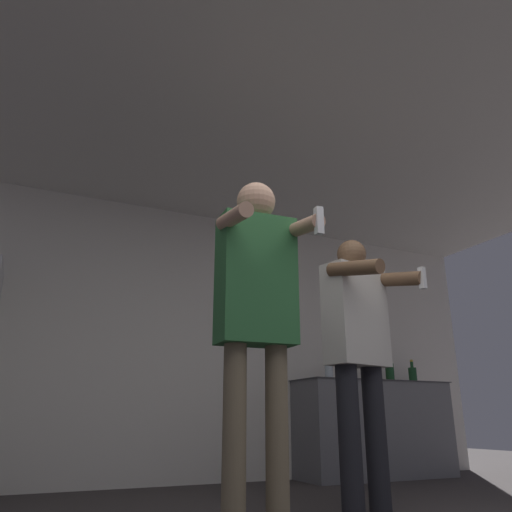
{
  "coord_description": "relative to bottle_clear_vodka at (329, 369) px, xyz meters",
  "views": [
    {
      "loc": [
        -1.29,
        -1.33,
        0.55
      ],
      "look_at": [
        -0.24,
        0.95,
        1.37
      ],
      "focal_mm": 35.0,
      "sensor_mm": 36.0,
      "label": 1
    }
  ],
  "objects": [
    {
      "name": "counter",
      "position": [
        0.55,
        0.07,
        -0.56
      ],
      "size": [
        1.64,
        0.57,
        0.92
      ],
      "color": "slate",
      "rests_on": "ground_plane"
    },
    {
      "name": "ceiling_slab",
      "position": [
        -1.44,
        -1.28,
        1.56
      ],
      "size": [
        7.0,
        3.77,
        0.05
      ],
      "color": "silver",
      "rests_on": "wall_back"
    },
    {
      "name": "bottle_clear_vodka",
      "position": [
        0.0,
        0.0,
        0.0
      ],
      "size": [
        0.08,
        0.08,
        0.27
      ],
      "color": "silver",
      "rests_on": "counter"
    },
    {
      "name": "person_woman_foreground",
      "position": [
        -1.69,
        -1.97,
        0.08
      ],
      "size": [
        0.47,
        0.49,
        1.79
      ],
      "color": "#75664C",
      "rests_on": "ground_plane"
    },
    {
      "name": "bottle_green_wine",
      "position": [
        1.05,
        0.0,
        -0.01
      ],
      "size": [
        0.08,
        0.08,
        0.24
      ],
      "color": "#194723",
      "rests_on": "counter"
    },
    {
      "name": "bottle_brown_liquor",
      "position": [
        0.55,
        0.0,
        0.02
      ],
      "size": [
        0.09,
        0.09,
        0.3
      ],
      "color": "maroon",
      "rests_on": "counter"
    },
    {
      "name": "person_man_side",
      "position": [
        -0.79,
        -1.58,
        -0.01
      ],
      "size": [
        0.59,
        0.6,
        1.72
      ],
      "color": "black",
      "rests_on": "ground_plane"
    },
    {
      "name": "wall_back",
      "position": [
        -1.44,
        0.37,
        0.26
      ],
      "size": [
        7.0,
        0.06,
        2.55
      ],
      "color": "silver",
      "rests_on": "ground_plane"
    },
    {
      "name": "bottle_tall_gin",
      "position": [
        0.75,
        0.0,
        0.01
      ],
      "size": [
        0.09,
        0.09,
        0.27
      ],
      "color": "#194723",
      "rests_on": "counter"
    }
  ]
}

